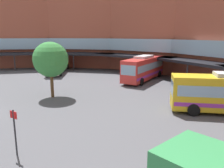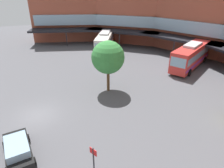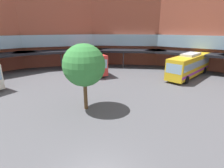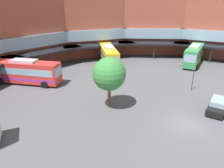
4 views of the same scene
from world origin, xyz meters
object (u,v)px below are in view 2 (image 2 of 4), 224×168
at_px(bus_0, 191,55).
at_px(bus_1, 105,41).
at_px(parked_car, 18,150).
at_px(plaza_tree, 108,58).
at_px(stop_sign_post, 94,161).

height_order(bus_0, bus_1, bus_0).
relative_size(bus_1, parked_car, 2.65).
bearing_deg(plaza_tree, stop_sign_post, -23.04).
height_order(bus_1, plaza_tree, plaza_tree).
distance_m(bus_0, plaza_tree, 15.77).
distance_m(parked_car, plaza_tree, 13.49).
distance_m(bus_1, plaza_tree, 18.45).
bearing_deg(parked_car, bus_0, -75.11).
height_order(parked_car, stop_sign_post, stop_sign_post).
distance_m(bus_1, parked_car, 29.99).
height_order(bus_1, parked_car, bus_1).
distance_m(bus_0, stop_sign_post, 25.57).
bearing_deg(bus_1, stop_sign_post, 6.21).
height_order(bus_0, plaza_tree, plaza_tree).
height_order(bus_1, stop_sign_post, bus_1).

